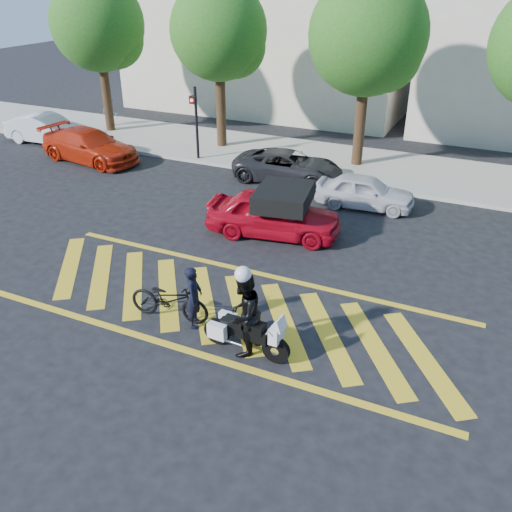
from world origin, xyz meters
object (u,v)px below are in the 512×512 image
at_px(red_convertible, 274,214).
at_px(parked_far_left, 47,129).
at_px(bicycle, 169,299).
at_px(parked_mid_left, 288,166).
at_px(police_motorcycle, 244,333).
at_px(parked_left, 90,146).
at_px(officer_bike, 194,297).
at_px(officer_moto, 244,314).
at_px(parked_mid_right, 365,192).

bearing_deg(red_convertible, parked_far_left, 61.32).
bearing_deg(bicycle, parked_far_left, 47.22).
xyz_separation_m(bicycle, parked_mid_left, (-1.05, 10.17, 0.07)).
relative_size(police_motorcycle, parked_left, 0.44).
height_order(officer_bike, red_convertible, officer_bike).
relative_size(red_convertible, parked_left, 0.89).
bearing_deg(parked_far_left, officer_moto, -127.03).
bearing_deg(parked_far_left, red_convertible, -112.13).
xyz_separation_m(police_motorcycle, parked_far_left, (-15.74, 10.58, 0.18)).
bearing_deg(parked_left, parked_far_left, 77.36).
bearing_deg(red_convertible, police_motorcycle, -172.41).
height_order(parked_far_left, parked_mid_right, parked_far_left).
bearing_deg(officer_bike, parked_mid_right, -29.57).
xyz_separation_m(police_motorcycle, parked_mid_left, (-3.24, 10.58, 0.10)).
relative_size(officer_bike, police_motorcycle, 0.74).
distance_m(officer_bike, parked_mid_right, 8.93).
height_order(officer_moto, red_convertible, officer_moto).
bearing_deg(police_motorcycle, red_convertible, 109.76).
height_order(officer_bike, officer_moto, officer_moto).
bearing_deg(parked_far_left, parked_mid_left, -93.09).
relative_size(officer_moto, parked_far_left, 0.47).
height_order(parked_left, parked_mid_left, parked_left).
xyz_separation_m(officer_bike, parked_mid_left, (-1.74, 10.16, -0.18)).
bearing_deg(red_convertible, officer_bike, 173.42).
distance_m(red_convertible, parked_left, 10.81).
bearing_deg(red_convertible, parked_mid_right, -40.20).
height_order(bicycle, parked_mid_right, parked_mid_right).
relative_size(red_convertible, parked_mid_left, 0.98).
relative_size(officer_bike, red_convertible, 0.37).
distance_m(police_motorcycle, parked_mid_right, 9.18).
height_order(parked_left, parked_mid_right, parked_left).
relative_size(officer_bike, parked_mid_right, 0.45).
relative_size(police_motorcycle, parked_mid_right, 0.61).
bearing_deg(officer_moto, parked_mid_right, -178.97).
bearing_deg(officer_bike, parked_mid_left, -8.67).
bearing_deg(officer_bike, parked_far_left, 36.08).
height_order(officer_moto, parked_mid_left, officer_moto).
bearing_deg(parked_mid_left, officer_bike, -176.15).
relative_size(officer_bike, parked_left, 0.33).
distance_m(police_motorcycle, officer_moto, 0.49).
height_order(parked_far_left, parked_mid_left, parked_far_left).
height_order(red_convertible, parked_mid_left, red_convertible).
xyz_separation_m(officer_bike, officer_moto, (1.49, -0.42, 0.21)).
distance_m(police_motorcycle, parked_far_left, 18.97).
bearing_deg(police_motorcycle, parked_far_left, 148.62).
bearing_deg(police_motorcycle, officer_bike, 166.93).
distance_m(red_convertible, parked_mid_right, 3.97).
xyz_separation_m(bicycle, parked_left, (-9.83, 8.83, 0.16)).
xyz_separation_m(bicycle, police_motorcycle, (2.19, -0.41, -0.03)).
relative_size(bicycle, red_convertible, 0.48).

